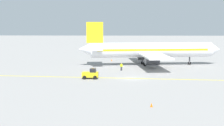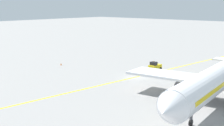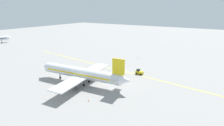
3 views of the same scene
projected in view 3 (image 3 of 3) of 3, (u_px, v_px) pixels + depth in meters
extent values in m
plane|color=gray|center=(122.00, 71.00, 73.08)|extent=(400.00, 400.00, 0.00)
cube|color=yellow|center=(122.00, 71.00, 73.08)|extent=(11.35, 119.54, 0.01)
cylinder|color=white|center=(81.00, 73.00, 59.92)|extent=(7.12, 30.22, 3.60)
cone|color=white|center=(46.00, 67.00, 66.64)|extent=(3.68, 2.79, 3.42)
cone|color=white|center=(126.00, 80.00, 52.98)|extent=(3.39, 3.34, 3.06)
cube|color=yellow|center=(81.00, 73.00, 59.87)|extent=(6.81, 27.24, 0.50)
cube|color=white|center=(84.00, 75.00, 59.72)|extent=(28.42, 8.48, 0.36)
cylinder|color=#4C4C51|center=(75.00, 84.00, 55.78)|extent=(2.56, 3.44, 2.20)
cylinder|color=#4C4C51|center=(91.00, 74.00, 64.39)|extent=(2.56, 3.44, 2.20)
cube|color=yellow|center=(118.00, 67.00, 52.84)|extent=(0.83, 4.01, 5.00)
cube|color=white|center=(117.00, 78.00, 54.20)|extent=(9.22, 3.45, 0.24)
cylinder|color=#4C4C51|center=(60.00, 75.00, 64.61)|extent=(0.36, 0.36, 2.00)
cylinder|color=black|center=(60.00, 78.00, 64.91)|extent=(0.37, 0.83, 0.80)
cylinder|color=#4C4C51|center=(84.00, 82.00, 58.42)|extent=(0.36, 0.36, 2.00)
cylinder|color=black|center=(84.00, 85.00, 58.72)|extent=(0.37, 0.83, 0.80)
cylinder|color=#4C4C51|center=(89.00, 79.00, 61.17)|extent=(0.36, 0.36, 2.00)
cylinder|color=black|center=(89.00, 82.00, 61.47)|extent=(0.37, 0.83, 0.80)
cone|color=white|center=(10.00, 38.00, 137.04)|extent=(2.82, 3.50, 3.08)
cylinder|color=#4C4C51|center=(2.00, 41.00, 133.74)|extent=(0.32, 0.32, 1.80)
cylinder|color=black|center=(2.00, 42.00, 134.01)|extent=(0.76, 0.41, 0.72)
cube|color=gold|center=(139.00, 72.00, 69.36)|extent=(1.55, 3.03, 0.90)
cube|color=black|center=(138.00, 70.00, 69.42)|extent=(1.29, 1.12, 0.70)
sphere|color=orange|center=(138.00, 69.00, 69.29)|extent=(0.16, 0.16, 0.16)
cylinder|color=black|center=(136.00, 73.00, 69.42)|extent=(0.26, 0.70, 0.70)
cylinder|color=black|center=(138.00, 72.00, 70.61)|extent=(0.26, 0.70, 0.70)
cylinder|color=black|center=(141.00, 74.00, 68.39)|extent=(0.26, 0.70, 0.70)
cylinder|color=black|center=(142.00, 73.00, 69.58)|extent=(0.26, 0.70, 0.70)
cylinder|color=#23232D|center=(113.00, 78.00, 64.24)|extent=(0.16, 0.16, 0.85)
cylinder|color=#23232D|center=(113.00, 78.00, 64.17)|extent=(0.16, 0.16, 0.85)
cube|color=#CCD819|center=(113.00, 77.00, 63.99)|extent=(0.28, 0.40, 0.60)
cylinder|color=#CCD819|center=(113.00, 76.00, 64.08)|extent=(0.10, 0.10, 0.55)
cylinder|color=#CCD819|center=(114.00, 77.00, 63.91)|extent=(0.10, 0.10, 0.55)
sphere|color=tan|center=(113.00, 75.00, 63.87)|extent=(0.22, 0.22, 0.22)
cone|color=orange|center=(89.00, 100.00, 49.07)|extent=(0.32, 0.32, 0.55)
cone|color=orange|center=(138.00, 59.00, 90.14)|extent=(0.32, 0.32, 0.55)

